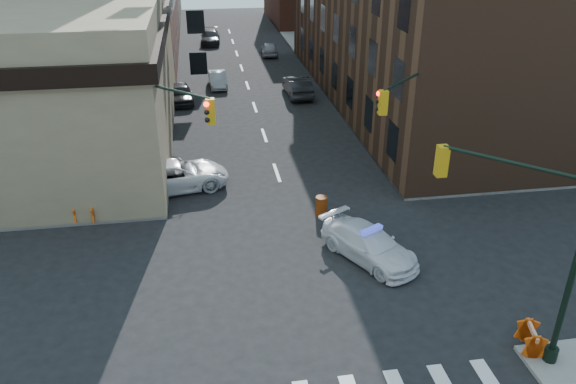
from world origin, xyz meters
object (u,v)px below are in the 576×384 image
object	(u,v)px
police_car	(369,244)
parked_car_enear	(297,86)
pickup	(176,175)
parked_car_wfar	(218,79)
barricade_se_a	(531,338)
pedestrian_a	(134,176)
barrel_bank	(178,182)
parked_car_wnear	(181,94)
pedestrian_b	(87,203)
barricade_nw_a	(97,195)
barrel_road	(321,206)

from	to	relation	value
police_car	parked_car_enear	distance (m)	23.73
pickup	parked_car_enear	size ratio (longest dim) A/B	1.15
parked_car_wfar	barricade_se_a	xyz separation A→B (m)	(8.90, -33.66, -0.06)
pickup	pedestrian_a	bearing A→B (deg)	89.42
pedestrian_a	barrel_bank	bearing A→B (deg)	49.81
parked_car_wnear	pedestrian_a	world-z (taller)	pedestrian_a
pickup	pedestrian_b	world-z (taller)	pedestrian_b
parked_car_wnear	barricade_se_a	distance (m)	32.07
parked_car_enear	barrel_bank	size ratio (longest dim) A/B	5.33
pedestrian_a	barricade_nw_a	size ratio (longest dim) A/B	1.68
police_car	parked_car_wfar	world-z (taller)	police_car
pedestrian_a	barricade_nw_a	world-z (taller)	pedestrian_a
pedestrian_a	barrel_bank	size ratio (longest dim) A/B	2.06
parked_car_wfar	barricade_se_a	size ratio (longest dim) A/B	3.39
barricade_se_a	barricade_nw_a	size ratio (longest dim) A/B	1.03
barrel_road	barrel_bank	bearing A→B (deg)	150.28
police_car	barrel_bank	size ratio (longest dim) A/B	5.18
parked_car_wfar	barrel_bank	distance (m)	19.51
police_car	barricade_se_a	bearing A→B (deg)	-88.91
pedestrian_b	barricade_se_a	distance (m)	19.90
parked_car_wfar	parked_car_enear	world-z (taller)	parked_car_enear
parked_car_wnear	barrel_road	world-z (taller)	parked_car_wnear
pedestrian_a	pedestrian_b	size ratio (longest dim) A/B	1.15
barricade_se_a	pedestrian_a	bearing A→B (deg)	58.68
barricade_se_a	barrel_bank	bearing A→B (deg)	53.48
parked_car_wnear	pedestrian_a	size ratio (longest dim) A/B	2.22
pedestrian_b	parked_car_enear	bearing A→B (deg)	40.62
police_car	barricade_nw_a	world-z (taller)	police_car
pedestrian_a	parked_car_enear	bearing A→B (deg)	98.59
pedestrian_a	pedestrian_b	xyz separation A→B (m)	(-2.02, -2.46, -0.13)
pedestrian_a	pickup	bearing A→B (deg)	54.52
parked_car_wnear	pickup	bearing A→B (deg)	-95.69
pickup	barrel_bank	world-z (taller)	pickup
police_car	barrel_road	size ratio (longest dim) A/B	4.70
pickup	parked_car_enear	xyz separation A→B (m)	(9.30, 15.56, 0.03)
barrel_bank	parked_car_enear	bearing A→B (deg)	59.67
police_car	pickup	distance (m)	11.61
police_car	pedestrian_a	bearing A→B (deg)	113.99
parked_car_wnear	barricade_se_a	size ratio (longest dim) A/B	3.64
police_car	parked_car_wnear	distance (m)	24.77
police_car	pedestrian_b	distance (m)	13.45
police_car	barrel_bank	distance (m)	11.42
barricade_se_a	barricade_nw_a	world-z (taller)	barricade_se_a
police_car	parked_car_wnear	xyz separation A→B (m)	(-8.17, 23.38, 0.02)
police_car	parked_car_enear	bearing A→B (deg)	58.38
pedestrian_b	barricade_se_a	size ratio (longest dim) A/B	1.42
pickup	barricade_se_a	world-z (taller)	pickup
barrel_road	pickup	bearing A→B (deg)	149.64
barricade_nw_a	pedestrian_a	bearing A→B (deg)	16.23
pedestrian_b	barricade_nw_a	bearing A→B (deg)	69.47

